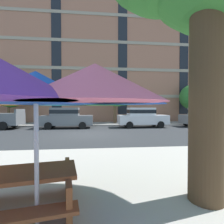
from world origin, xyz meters
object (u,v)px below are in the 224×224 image
object	(u,v)px
street_tree_left	(10,92)
street_tree_middle	(116,96)
patio_umbrella	(36,90)
picnic_table	(15,191)
sedan_white	(142,117)
street_tree_right	(194,97)
sedan_gray	(66,117)
sedan_gray_midblock	(204,116)

from	to	relation	value
street_tree_left	street_tree_middle	size ratio (longest dim) A/B	1.20
patio_umbrella	picnic_table	size ratio (longest dim) A/B	1.72
sedan_white	street_tree_right	distance (m)	7.98
street_tree_left	picnic_table	world-z (taller)	street_tree_left
sedan_white	street_tree_right	xyz separation A→B (m)	(6.97, 3.29, 2.07)
street_tree_left	street_tree_middle	distance (m)	10.88
sedan_gray	street_tree_left	distance (m)	7.47
sedan_white	sedan_gray_midblock	world-z (taller)	same
sedan_gray_midblock	street_tree_middle	size ratio (longest dim) A/B	1.04
sedan_white	street_tree_middle	size ratio (longest dim) A/B	1.04
picnic_table	street_tree_middle	bearing A→B (deg)	77.35
sedan_gray	sedan_white	size ratio (longest dim) A/B	1.00
patio_umbrella	street_tree_middle	bearing A→B (deg)	79.09
street_tree_middle	picnic_table	world-z (taller)	street_tree_middle
sedan_white	street_tree_right	world-z (taller)	street_tree_right
sedan_gray_midblock	street_tree_left	world-z (taller)	street_tree_left
sedan_white	sedan_gray_midblock	distance (m)	6.03
patio_umbrella	picnic_table	world-z (taller)	patio_umbrella
street_tree_right	patio_umbrella	size ratio (longest dim) A/B	1.26
sedan_gray	sedan_white	distance (m)	6.68
sedan_white	street_tree_left	xyz separation A→B (m)	(-12.83, 3.44, 2.48)
street_tree_left	picnic_table	distance (m)	17.65
sedan_white	patio_umbrella	world-z (taller)	patio_umbrella
street_tree_left	picnic_table	bearing A→B (deg)	-65.08
sedan_gray	street_tree_left	xyz separation A→B (m)	(-6.15, 3.44, 2.48)
street_tree_right	picnic_table	world-z (taller)	street_tree_right
picnic_table	patio_umbrella	bearing A→B (deg)	-39.26
patio_umbrella	street_tree_right	bearing A→B (deg)	53.05
street_tree_middle	patio_umbrella	bearing A→B (deg)	-100.91
sedan_gray_midblock	picnic_table	size ratio (longest dim) A/B	2.16
street_tree_right	street_tree_middle	bearing A→B (deg)	179.21
picnic_table	street_tree_left	bearing A→B (deg)	114.92
street_tree_middle	sedan_gray_midblock	bearing A→B (deg)	-23.14
street_tree_left	picnic_table	size ratio (longest dim) A/B	2.50
sedan_gray	sedan_white	world-z (taller)	same
street_tree_left	patio_umbrella	size ratio (longest dim) A/B	1.45
street_tree_right	patio_umbrella	world-z (taller)	street_tree_right
sedan_gray	patio_umbrella	size ratio (longest dim) A/B	1.26
sedan_gray	picnic_table	bearing A→B (deg)	-84.52
street_tree_left	sedan_gray	bearing A→B (deg)	-29.21
street_tree_right	sedan_gray_midblock	bearing A→B (deg)	-105.82
sedan_gray_midblock	street_tree_left	size ratio (longest dim) A/B	0.87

